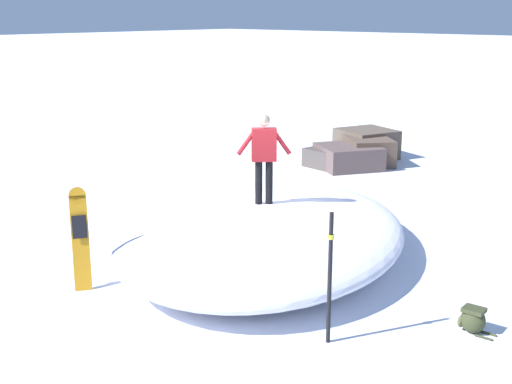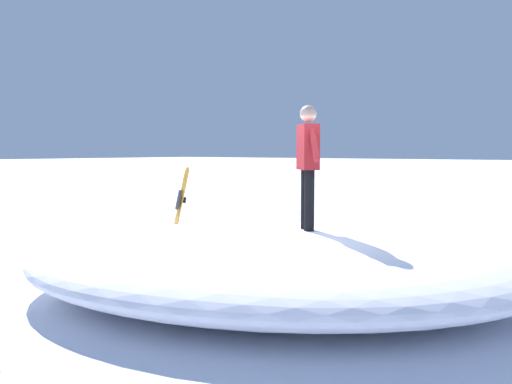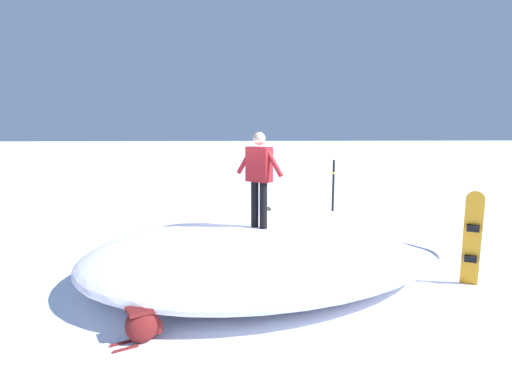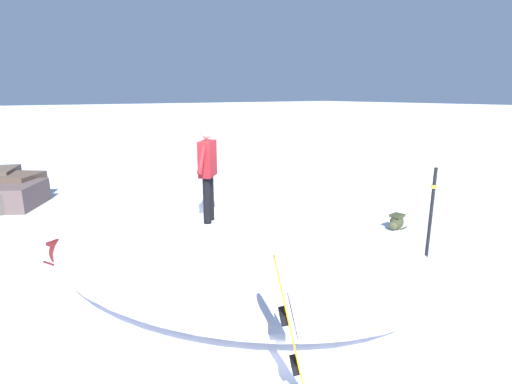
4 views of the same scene
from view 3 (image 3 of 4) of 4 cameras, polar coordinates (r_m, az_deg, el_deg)
ground at (r=8.15m, az=-0.14°, el=-10.51°), size 240.00×240.00×0.00m
snow_mound at (r=7.91m, az=2.45°, el=-7.65°), size 7.81×8.73×0.91m
snowboarder_standing at (r=7.33m, az=0.43°, el=2.70°), size 0.79×0.81×1.74m
snowboard_primary_upright at (r=7.78m, az=28.07°, el=-5.68°), size 0.48×0.45×1.70m
backpack_near at (r=12.25m, az=1.44°, el=-3.11°), size 0.56×0.32×0.39m
backpack_far at (r=5.58m, az=-15.49°, el=-17.37°), size 0.49×0.68×0.47m
trail_marker_pole at (r=11.11m, az=10.76°, el=-0.24°), size 0.10×0.10×1.91m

